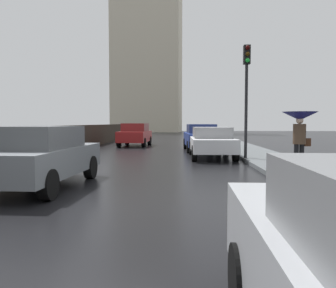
% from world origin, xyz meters
% --- Properties ---
extents(ground, '(120.00, 120.00, 0.00)m').
position_xyz_m(ground, '(0.00, 0.00, 0.00)').
color(ground, black).
extents(car_red_near_kerb, '(2.00, 3.96, 1.52)m').
position_xyz_m(car_red_near_kerb, '(-1.59, 16.95, 0.79)').
color(car_red_near_kerb, maroon).
rests_on(car_red_near_kerb, ground).
extents(car_white_mid_road, '(1.90, 4.37, 1.37)m').
position_xyz_m(car_white_mid_road, '(2.85, 9.13, 0.74)').
color(car_white_mid_road, silver).
rests_on(car_white_mid_road, ground).
extents(car_grey_behind_camera, '(2.02, 4.29, 1.48)m').
position_xyz_m(car_grey_behind_camera, '(-1.93, 1.77, 0.78)').
color(car_grey_behind_camera, slate).
rests_on(car_grey_behind_camera, ground).
extents(car_blue_far_lane, '(1.90, 4.57, 1.48)m').
position_xyz_m(car_blue_far_lane, '(2.59, 12.99, 0.77)').
color(car_blue_far_lane, navy).
rests_on(car_blue_far_lane, ground).
extents(pedestrian_with_umbrella_near, '(1.04, 1.04, 1.75)m').
position_xyz_m(pedestrian_with_umbrella_near, '(5.03, 4.12, 1.55)').
color(pedestrian_with_umbrella_near, black).
rests_on(pedestrian_with_umbrella_near, sidewalk_strip).
extents(traffic_light, '(0.26, 0.39, 4.51)m').
position_xyz_m(traffic_light, '(4.11, 7.78, 3.26)').
color(traffic_light, black).
rests_on(traffic_light, sidewalk_strip).
extents(distant_tower, '(11.91, 7.56, 37.04)m').
position_xyz_m(distant_tower, '(-4.22, 53.66, 15.90)').
color(distant_tower, beige).
rests_on(distant_tower, ground).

